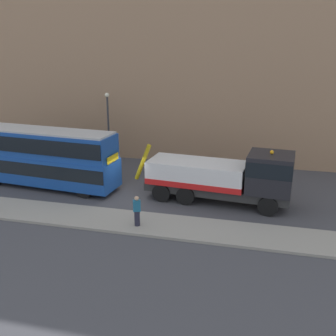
{
  "coord_description": "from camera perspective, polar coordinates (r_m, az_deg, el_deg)",
  "views": [
    {
      "loc": [
        8.21,
        -23.15,
        9.63
      ],
      "look_at": [
        2.44,
        0.13,
        2.0
      ],
      "focal_mm": 42.03,
      "sensor_mm": 36.0,
      "label": 1
    }
  ],
  "objects": [
    {
      "name": "ground_plane",
      "position": [
        26.39,
        -5.24,
        -3.84
      ],
      "size": [
        120.0,
        120.0,
        0.0
      ],
      "primitive_type": "plane",
      "color": "#424247"
    },
    {
      "name": "near_kerb",
      "position": [
        22.76,
        -8.7,
        -7.4
      ],
      "size": [
        60.0,
        2.8,
        0.15
      ],
      "primitive_type": "cube",
      "color": "gray",
      "rests_on": "ground_plane"
    },
    {
      "name": "building_facade",
      "position": [
        33.09,
        -0.49,
        14.94
      ],
      "size": [
        60.0,
        1.5,
        16.0
      ],
      "color": "#9E7A5B",
      "rests_on": "ground_plane"
    },
    {
      "name": "recovery_tow_truck",
      "position": [
        24.63,
        8.21,
        -1.18
      ],
      "size": [
        10.23,
        3.45,
        3.67
      ],
      "rotation": [
        0.0,
        0.0,
        -0.09
      ],
      "color": "#2D2D2D",
      "rests_on": "ground_plane"
    },
    {
      "name": "double_decker_bus",
      "position": [
        28.57,
        -17.89,
        1.76
      ],
      "size": [
        11.19,
        3.55,
        4.06
      ],
      "rotation": [
        0.0,
        0.0,
        -0.09
      ],
      "color": "#19479E",
      "rests_on": "ground_plane"
    },
    {
      "name": "pedestrian_bystander",
      "position": [
        21.37,
        -4.53,
        -6.28
      ],
      "size": [
        0.47,
        0.39,
        1.71
      ],
      "rotation": [
        0.0,
        0.0,
        1.95
      ],
      "color": "#232333",
      "rests_on": "near_kerb"
    },
    {
      "name": "street_lamp",
      "position": [
        32.9,
        -8.66,
        6.66
      ],
      "size": [
        0.36,
        0.36,
        5.83
      ],
      "color": "#38383D",
      "rests_on": "ground_plane"
    }
  ]
}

